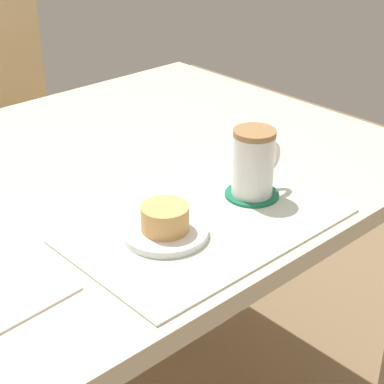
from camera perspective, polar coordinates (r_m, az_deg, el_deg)
dining_table at (r=1.33m, az=-5.77°, el=-0.36°), size 1.09×0.91×0.73m
wooden_chair at (r=2.07m, az=-15.37°, el=5.24°), size 0.45×0.45×0.94m
placemat at (r=1.07m, az=1.45°, el=-3.01°), size 0.46×0.28×0.00m
pastry_plate at (r=1.04m, az=-2.39°, el=-3.61°), size 0.14×0.14×0.01m
pastry at (r=1.02m, az=-2.41°, el=-2.31°), size 0.08×0.08×0.04m
coffee_coaster at (r=1.16m, az=5.33°, el=-0.19°), size 0.10×0.10×0.00m
coffee_mug at (r=1.14m, az=5.55°, el=2.68°), size 0.11×0.08×0.12m
paper_napkin at (r=0.96m, az=-16.02°, el=-8.35°), size 0.16×0.16×0.00m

